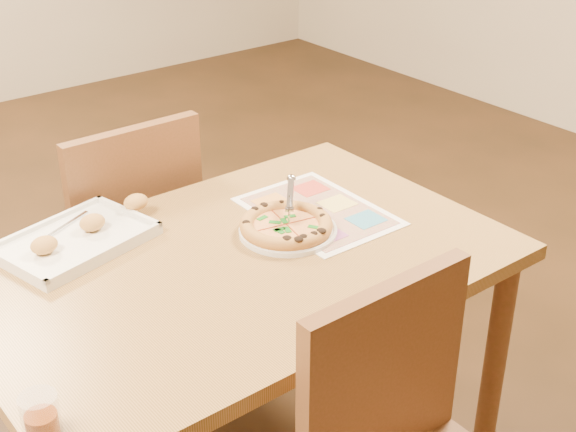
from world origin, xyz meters
TOP-DOWN VIEW (x-y plane):
  - dining_table at (0.00, 0.00)m, footprint 1.30×0.85m
  - chair_far at (-0.00, 0.60)m, footprint 0.42×0.42m
  - plate at (0.18, 0.02)m, footprint 0.31×0.31m
  - pizza at (0.17, 0.02)m, footprint 0.24×0.24m
  - pizza_cutter at (0.21, 0.05)m, footprint 0.10×0.11m
  - appetizer_tray at (-0.27, 0.30)m, footprint 0.43×0.32m
  - glass_tumbler at (-0.62, -0.29)m, footprint 0.07×0.07m
  - menu at (0.31, 0.07)m, footprint 0.30×0.42m

SIDE VIEW (x-z plane):
  - chair_far at x=0.00m, z-range 0.33..0.80m
  - dining_table at x=0.00m, z-range 0.27..0.99m
  - menu at x=0.31m, z-range 0.72..0.72m
  - plate at x=0.18m, z-range 0.72..0.73m
  - appetizer_tray at x=-0.27m, z-range 0.70..0.77m
  - pizza at x=0.17m, z-range 0.73..0.76m
  - glass_tumbler at x=-0.62m, z-range 0.71..0.80m
  - pizza_cutter at x=0.21m, z-range 0.76..0.84m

